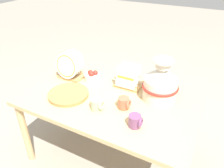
{
  "coord_description": "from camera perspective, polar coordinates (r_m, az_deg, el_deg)",
  "views": [
    {
      "loc": [
        0.67,
        -1.27,
        1.63
      ],
      "look_at": [
        0.0,
        0.0,
        0.77
      ],
      "focal_mm": 35.0,
      "sensor_mm": 36.0,
      "label": 1
    }
  ],
  "objects": [
    {
      "name": "ground_plane",
      "position": [
        2.17,
        0.0,
        -17.57
      ],
      "size": [
        14.0,
        14.0,
        0.0
      ],
      "primitive_type": "plane",
      "color": "gray"
    },
    {
      "name": "display_table",
      "position": [
        1.78,
        0.0,
        -4.94
      ],
      "size": [
        1.36,
        0.89,
        0.66
      ],
      "color": "tan",
      "rests_on": "ground_plane"
    },
    {
      "name": "ceramic_vase",
      "position": [
        1.67,
        12.57,
        0.29
      ],
      "size": [
        0.28,
        0.28,
        0.34
      ],
      "color": "silver",
      "rests_on": "display_table"
    },
    {
      "name": "dish_rack_round_plates",
      "position": [
        1.97,
        -11.03,
        4.25
      ],
      "size": [
        0.23,
        0.16,
        0.25
      ],
      "color": "tan",
      "rests_on": "display_table"
    },
    {
      "name": "dish_rack_square_plates",
      "position": [
        1.83,
        4.24,
        0.97
      ],
      "size": [
        0.22,
        0.14,
        0.19
      ],
      "color": "tan",
      "rests_on": "display_table"
    },
    {
      "name": "wicker_charger_stack",
      "position": [
        1.76,
        -11.34,
        -2.64
      ],
      "size": [
        0.32,
        0.32,
        0.03
      ],
      "color": "#AD7F47",
      "rests_on": "display_table"
    },
    {
      "name": "mug_sage_glaze",
      "position": [
        1.57,
        -3.99,
        -5.32
      ],
      "size": [
        0.09,
        0.08,
        0.09
      ],
      "color": "#9EB28E",
      "rests_on": "display_table"
    },
    {
      "name": "mug_terracotta_glaze",
      "position": [
        1.58,
        3.15,
        -5.02
      ],
      "size": [
        0.09,
        0.08,
        0.09
      ],
      "color": "#B76647",
      "rests_on": "display_table"
    },
    {
      "name": "mug_plum_glaze",
      "position": [
        1.44,
        6.1,
        -9.62
      ],
      "size": [
        0.09,
        0.08,
        0.09
      ],
      "color": "#7A4770",
      "rests_on": "display_table"
    },
    {
      "name": "fruit_bowl",
      "position": [
        1.95,
        -5.08,
        2.11
      ],
      "size": [
        0.15,
        0.15,
        0.09
      ],
      "color": "white",
      "rests_on": "display_table"
    }
  ]
}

